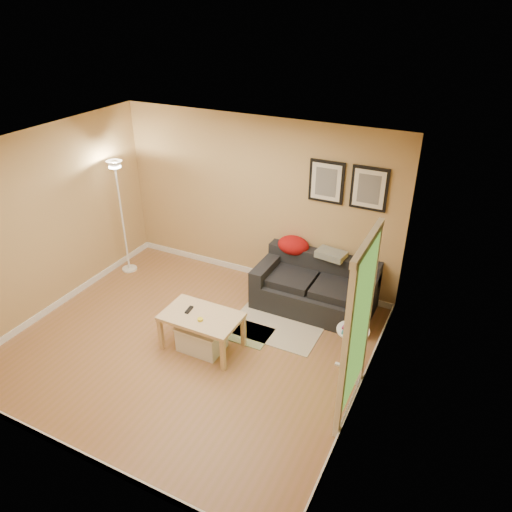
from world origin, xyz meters
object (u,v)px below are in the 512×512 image
at_px(coffee_table, 202,331).
at_px(side_table, 351,349).
at_px(storage_bin, 202,337).
at_px(floor_lamp, 123,221).
at_px(sofa, 315,286).
at_px(book_stack, 353,328).

relative_size(coffee_table, side_table, 1.67).
xyz_separation_m(coffee_table, storage_bin, (0.01, -0.04, -0.07)).
bearing_deg(storage_bin, floor_lamp, 151.26).
relative_size(storage_bin, floor_lamp, 0.31).
bearing_deg(sofa, side_table, -50.80).
height_order(storage_bin, floor_lamp, floor_lamp).
distance_m(coffee_table, storage_bin, 0.08).
bearing_deg(side_table, sofa, 129.20).
bearing_deg(floor_lamp, book_stack, -10.44).
bearing_deg(coffee_table, sofa, 68.88).
distance_m(side_table, book_stack, 0.34).
xyz_separation_m(storage_bin, side_table, (1.83, 0.48, 0.12)).
distance_m(coffee_table, floor_lamp, 2.55).
xyz_separation_m(storage_bin, book_stack, (1.83, 0.46, 0.46)).
bearing_deg(coffee_table, floor_lamp, 164.18).
relative_size(coffee_table, storage_bin, 1.72).
bearing_deg(book_stack, storage_bin, 178.80).
bearing_deg(sofa, storage_bin, -122.41).
bearing_deg(storage_bin, sofa, 57.59).
bearing_deg(sofa, coffee_table, -123.39).
relative_size(coffee_table, floor_lamp, 0.53).
bearing_deg(coffee_table, storage_bin, -60.57).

